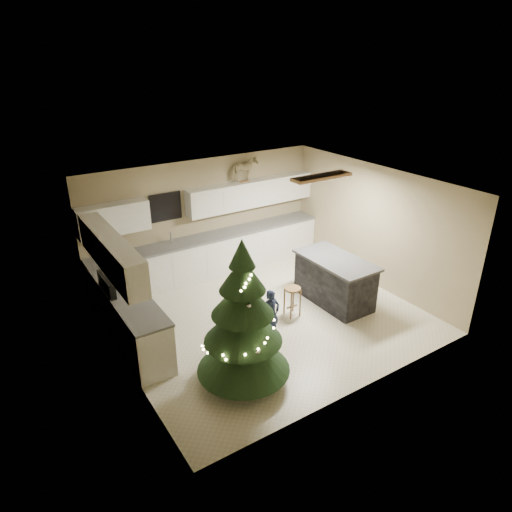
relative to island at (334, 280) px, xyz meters
The scene contains 8 objects.
ground_plane 1.59m from the island, behind, with size 5.50×5.50×0.00m, color beige.
room_shell 1.96m from the island, 169.97° to the left, with size 5.52×5.02×2.61m.
cabinetry 3.08m from the island, 141.58° to the left, with size 5.50×3.20×2.00m.
island is the anchor object (origin of this frame).
bar_stool 1.04m from the island, behind, with size 0.31×0.31×0.59m.
christmas_tree 3.07m from the island, 158.81° to the right, with size 1.49×1.44×2.38m.
toddler 1.83m from the island, 168.63° to the right, with size 0.34×0.22×0.93m, color black.
rocking_horse 3.19m from the island, 101.62° to the left, with size 0.64×0.33×0.54m.
Camera 1 is at (-4.27, -6.25, 4.71)m, focal length 32.00 mm.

